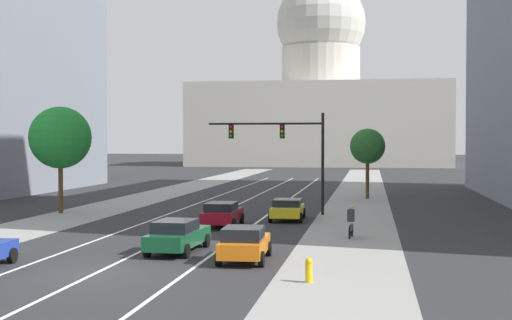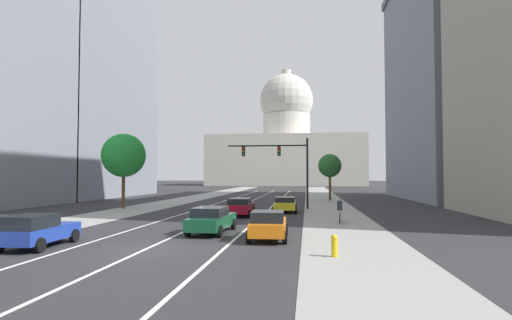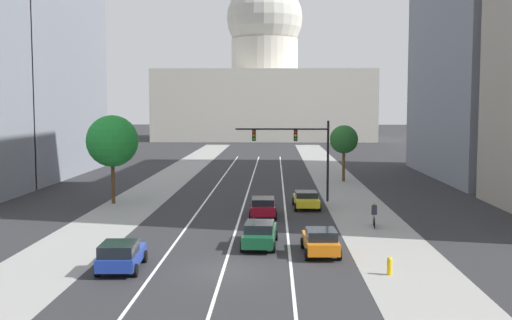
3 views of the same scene
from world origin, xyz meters
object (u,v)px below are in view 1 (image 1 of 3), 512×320
at_px(car_yellow, 288,209).
at_px(car_crimson, 222,214).
at_px(car_orange, 244,243).
at_px(fire_hydrant, 309,270).
at_px(street_tree_near_right, 368,147).
at_px(car_green, 177,235).
at_px(capitol_building, 321,102).
at_px(street_tree_mid_left, 60,138).
at_px(traffic_signal_mast, 287,143).
at_px(cyclist, 351,222).

bearing_deg(car_yellow, car_crimson, 137.87).
height_order(car_orange, fire_hydrant, car_orange).
bearing_deg(car_orange, street_tree_near_right, -10.42).
xyz_separation_m(car_green, car_orange, (3.44, -1.89, -0.01)).
height_order(capitol_building, street_tree_mid_left, capitol_building).
distance_m(traffic_signal_mast, cyclist, 12.83).
bearing_deg(car_orange, cyclist, -29.90).
bearing_deg(fire_hydrant, capitol_building, 93.80).
distance_m(cyclist, street_tree_mid_left, 23.05).
distance_m(car_orange, street_tree_mid_left, 24.37).
bearing_deg(street_tree_mid_left, car_yellow, -6.35).
relative_size(car_crimson, street_tree_mid_left, 0.60).
bearing_deg(car_yellow, cyclist, -152.77).
bearing_deg(car_green, car_yellow, -11.48).
bearing_deg(capitol_building, street_tree_near_right, -83.29).
relative_size(car_green, car_yellow, 1.07).
height_order(car_green, traffic_signal_mast, traffic_signal_mast).
distance_m(capitol_building, car_orange, 120.47).
bearing_deg(capitol_building, fire_hydrant, -86.20).
xyz_separation_m(car_orange, street_tree_near_right, (4.97, 33.66, 3.81)).
distance_m(car_crimson, cyclist, 8.55).
relative_size(capitol_building, street_tree_near_right, 8.36).
height_order(capitol_building, fire_hydrant, capitol_building).
height_order(capitol_building, car_orange, capitol_building).
height_order(car_yellow, fire_hydrant, car_yellow).
height_order(capitol_building, car_green, capitol_building).
relative_size(car_crimson, fire_hydrant, 4.97).
distance_m(car_green, street_tree_near_right, 33.08).
bearing_deg(capitol_building, car_crimson, -89.09).
xyz_separation_m(car_green, fire_hydrant, (6.52, -5.98, -0.31)).
bearing_deg(street_tree_near_right, car_crimson, -111.03).
bearing_deg(traffic_signal_mast, street_tree_near_right, 69.30).
xyz_separation_m(car_yellow, car_crimson, (-3.43, -3.99, 0.05)).
bearing_deg(traffic_signal_mast, car_orange, -88.58).
bearing_deg(car_crimson, fire_hydrant, -158.69).
xyz_separation_m(capitol_building, car_yellow, (5.15, -103.94, -12.42)).
bearing_deg(cyclist, street_tree_near_right, 3.93).
distance_m(car_green, cyclist, 9.83).
relative_size(capitol_building, street_tree_mid_left, 6.87).
distance_m(capitol_building, street_tree_mid_left, 103.03).
height_order(car_green, fire_hydrant, car_green).
height_order(fire_hydrant, street_tree_mid_left, street_tree_mid_left).
bearing_deg(fire_hydrant, car_yellow, 98.82).
height_order(capitol_building, cyclist, capitol_building).
bearing_deg(cyclist, capitol_building, 10.37).
height_order(car_crimson, cyclist, cyclist).
relative_size(car_yellow, fire_hydrant, 4.98).
bearing_deg(traffic_signal_mast, capitol_building, 92.66).
bearing_deg(traffic_signal_mast, street_tree_mid_left, -174.03).
distance_m(capitol_building, cyclist, 112.77).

